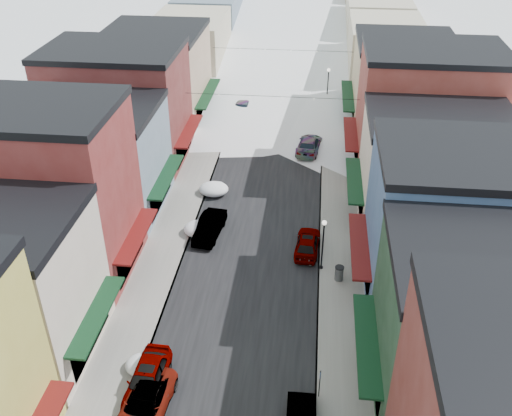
% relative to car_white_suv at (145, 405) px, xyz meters
% --- Properties ---
extents(road, '(10.00, 160.00, 0.01)m').
position_rel_car_white_suv_xyz_m(road, '(3.97, 51.35, -0.70)').
color(road, black).
rests_on(road, ground).
extents(sidewalk_left, '(3.20, 160.00, 0.15)m').
position_rel_car_white_suv_xyz_m(sidewalk_left, '(-2.63, 51.35, -0.63)').
color(sidewalk_left, gray).
rests_on(sidewalk_left, ground).
extents(sidewalk_right, '(3.20, 160.00, 0.15)m').
position_rel_car_white_suv_xyz_m(sidewalk_right, '(10.57, 51.35, -0.63)').
color(sidewalk_right, gray).
rests_on(sidewalk_right, ground).
extents(curb_left, '(0.10, 160.00, 0.15)m').
position_rel_car_white_suv_xyz_m(curb_left, '(-1.08, 51.35, -0.63)').
color(curb_left, slate).
rests_on(curb_left, ground).
extents(curb_right, '(0.10, 160.00, 0.15)m').
position_rel_car_white_suv_xyz_m(curb_right, '(9.02, 51.35, -0.63)').
color(curb_right, slate).
rests_on(curb_right, ground).
extents(bldg_l_brick_near, '(12.30, 8.20, 12.50)m').
position_rel_car_white_suv_xyz_m(bldg_l_brick_near, '(-9.72, 11.85, 5.55)').
color(bldg_l_brick_near, maroon).
rests_on(bldg_l_brick_near, ground).
extents(bldg_l_grayblue, '(11.30, 9.20, 9.00)m').
position_rel_car_white_suv_xyz_m(bldg_l_grayblue, '(-9.22, 20.35, 3.81)').
color(bldg_l_grayblue, gray).
rests_on(bldg_l_grayblue, ground).
extents(bldg_l_brick_far, '(13.30, 9.20, 11.00)m').
position_rel_car_white_suv_xyz_m(bldg_l_brick_far, '(-10.22, 29.35, 4.80)').
color(bldg_l_brick_far, maroon).
rests_on(bldg_l_brick_far, ground).
extents(bldg_l_tan, '(11.30, 11.20, 10.00)m').
position_rel_car_white_suv_xyz_m(bldg_l_tan, '(-9.22, 39.35, 4.30)').
color(bldg_l_tan, tan).
rests_on(bldg_l_tan, ground).
extents(bldg_r_green, '(11.30, 9.20, 9.50)m').
position_rel_car_white_suv_xyz_m(bldg_r_green, '(17.16, 3.35, 4.06)').
color(bldg_r_green, '#1A3622').
rests_on(bldg_r_green, ground).
extents(bldg_r_blue, '(11.30, 9.20, 10.50)m').
position_rel_car_white_suv_xyz_m(bldg_r_blue, '(17.17, 12.35, 4.55)').
color(bldg_r_blue, '#3A5885').
rests_on(bldg_r_blue, ground).
extents(bldg_r_cream, '(12.30, 9.20, 9.00)m').
position_rel_car_white_suv_xyz_m(bldg_r_cream, '(17.66, 21.35, 3.81)').
color(bldg_r_cream, beige).
rests_on(bldg_r_cream, ground).
extents(bldg_r_brick_far, '(13.30, 9.20, 11.50)m').
position_rel_car_white_suv_xyz_m(bldg_r_brick_far, '(18.17, 30.35, 5.05)').
color(bldg_r_brick_far, maroon).
rests_on(bldg_r_brick_far, ground).
extents(bldg_r_tan, '(11.30, 11.20, 9.50)m').
position_rel_car_white_suv_xyz_m(bldg_r_tan, '(17.16, 40.35, 4.05)').
color(bldg_r_tan, tan).
rests_on(bldg_r_tan, ground).
extents(distant_blocks, '(34.00, 55.00, 8.00)m').
position_rel_car_white_suv_xyz_m(distant_blocks, '(3.97, 74.35, 3.30)').
color(distant_blocks, gray).
rests_on(distant_blocks, ground).
extents(overhead_cables, '(16.40, 15.04, 0.04)m').
position_rel_car_white_suv_xyz_m(overhead_cables, '(3.97, 38.85, 5.50)').
color(overhead_cables, black).
rests_on(overhead_cables, ground).
extents(car_white_suv, '(2.69, 5.21, 1.40)m').
position_rel_car_white_suv_xyz_m(car_white_suv, '(0.00, 0.00, 0.00)').
color(car_white_suv, silver).
rests_on(car_white_suv, ground).
extents(car_silver_sedan, '(2.07, 4.78, 1.61)m').
position_rel_car_white_suv_xyz_m(car_silver_sedan, '(-0.33, 1.66, 0.10)').
color(car_silver_sedan, '#AFB3B8').
rests_on(car_silver_sedan, ground).
extents(car_dark_hatch, '(2.13, 4.79, 1.53)m').
position_rel_car_white_suv_xyz_m(car_dark_hatch, '(0.44, 17.02, 0.06)').
color(car_dark_hatch, black).
rests_on(car_dark_hatch, ground).
extents(car_silver_wagon, '(2.87, 5.83, 1.63)m').
position_rel_car_white_suv_xyz_m(car_silver_wagon, '(-0.14, 40.92, 0.11)').
color(car_silver_wagon, gray).
rests_on(car_silver_wagon, ground).
extents(car_gray_suv, '(2.02, 4.42, 1.47)m').
position_rel_car_white_suv_xyz_m(car_gray_suv, '(8.10, 15.72, 0.03)').
color(car_gray_suv, '#95969D').
rests_on(car_gray_suv, ground).
extents(car_black_sedan, '(2.83, 5.57, 1.55)m').
position_rel_car_white_suv_xyz_m(car_black_sedan, '(7.72, 32.68, 0.07)').
color(car_black_sedan, black).
rests_on(car_black_sedan, ground).
extents(car_lane_silver, '(1.83, 4.50, 1.53)m').
position_rel_car_white_suv_xyz_m(car_lane_silver, '(3.37, 47.44, 0.06)').
color(car_lane_silver, gray).
rests_on(car_lane_silver, ground).
extents(car_lane_white, '(2.28, 4.88, 1.35)m').
position_rel_car_white_suv_xyz_m(car_lane_white, '(4.91, 64.65, -0.03)').
color(car_lane_white, white).
rests_on(car_lane_white, ground).
extents(parking_sign, '(0.07, 0.27, 2.01)m').
position_rel_car_white_suv_xyz_m(parking_sign, '(9.17, 2.02, 0.62)').
color(parking_sign, black).
rests_on(parking_sign, sidewalk_right).
extents(trash_can, '(0.64, 0.64, 1.09)m').
position_rel_car_white_suv_xyz_m(trash_can, '(10.41, 12.36, 0.00)').
color(trash_can, '#515355').
rests_on(trash_can, sidewalk_right).
extents(streetlamp_near, '(0.34, 0.34, 4.06)m').
position_rel_car_white_suv_xyz_m(streetlamp_near, '(9.17, 13.54, 2.01)').
color(streetlamp_near, black).
rests_on(streetlamp_near, sidewalk_right).
extents(streetlamp_far, '(0.39, 0.39, 4.64)m').
position_rel_car_white_suv_xyz_m(streetlamp_far, '(9.43, 44.53, 2.38)').
color(streetlamp_far, black).
rests_on(streetlamp_far, sidewalk_right).
extents(snow_pile_near, '(2.11, 2.50, 0.89)m').
position_rel_car_white_suv_xyz_m(snow_pile_near, '(-0.91, 3.03, -0.27)').
color(snow_pile_near, white).
rests_on(snow_pile_near, ground).
extents(snow_pile_mid, '(2.57, 2.78, 1.09)m').
position_rel_car_white_suv_xyz_m(snow_pile_mid, '(-0.31, 17.07, -0.18)').
color(snow_pile_mid, white).
rests_on(snow_pile_mid, ground).
extents(snow_pile_far, '(2.57, 2.78, 1.09)m').
position_rel_car_white_suv_xyz_m(snow_pile_far, '(-0.31, 23.35, -0.18)').
color(snow_pile_far, white).
rests_on(snow_pile_far, ground).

